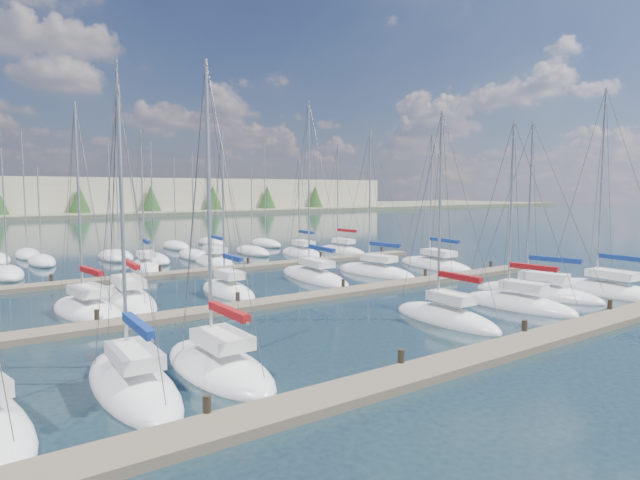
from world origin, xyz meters
TOP-DOWN VIEW (x-y plane):
  - ground at (0.00, 60.00)m, footprint 400.00×400.00m
  - dock_near at (0.00, 2.01)m, footprint 44.00×1.93m
  - dock_mid at (0.00, 16.01)m, footprint 44.00×1.93m
  - dock_far at (0.00, 30.01)m, footprint 44.00×1.93m
  - sailboat_f at (13.48, 8.31)m, footprint 3.99×8.66m
  - sailboat_g at (18.11, 6.13)m, footprint 3.57×8.86m
  - sailboat_r at (17.43, 34.61)m, footprint 2.58×7.69m
  - sailboat_i at (-9.05, 22.05)m, footprint 3.39×9.89m
  - sailboat_b at (-13.06, 6.93)m, footprint 2.78×8.18m
  - sailboat_m at (17.78, 21.20)m, footprint 3.97×9.54m
  - sailboat_p at (2.58, 35.12)m, footprint 3.92×8.87m
  - sailboat_l at (10.83, 21.41)m, footprint 3.56×8.49m
  - sailboat_q at (12.71, 35.31)m, footprint 3.21×7.69m
  - sailboat_h at (-11.80, 20.15)m, footprint 3.79×7.72m
  - sailboat_k at (5.23, 22.25)m, footprint 3.70×9.92m
  - sailboat_o at (-3.89, 35.06)m, footprint 3.40×7.02m
  - sailboat_e at (9.37, 6.96)m, footprint 3.20×7.44m
  - sailboat_j at (-2.78, 20.80)m, footprint 2.53×6.80m
  - sailboat_c at (-9.78, 6.96)m, footprint 2.85×7.52m
  - sailboat_d at (3.36, 7.16)m, footprint 2.42×7.14m
  - distant_boats at (-4.34, 43.76)m, footprint 36.93×20.75m

SIDE VIEW (x-z plane):
  - ground at x=0.00m, z-range 0.00..0.00m
  - dock_near at x=0.00m, z-range -0.40..0.70m
  - dock_mid at x=0.00m, z-range -0.40..0.70m
  - dock_far at x=0.00m, z-range -0.40..0.70m
  - sailboat_m at x=17.78m, z-range -6.23..6.57m
  - sailboat_b at x=-13.06m, z-range -5.49..5.84m
  - sailboat_q at x=12.71m, z-range -5.37..5.72m
  - sailboat_l at x=10.83m, z-range -6.10..6.45m
  - sailboat_h at x=-11.80m, z-range -6.12..6.47m
  - sailboat_c at x=-9.78m, z-range -6.14..6.50m
  - sailboat_f at x=13.48m, z-range -5.85..6.21m
  - sailboat_g at x=18.11m, z-range -7.02..7.38m
  - sailboat_p at x=2.58m, z-range -7.04..7.40m
  - sailboat_j at x=-2.78m, z-range -5.64..6.01m
  - sailboat_k at x=5.23m, z-range -7.08..7.45m
  - sailboat_e at x=9.37m, z-range -5.67..6.05m
  - sailboat_d at x=3.36m, z-range -5.73..6.11m
  - sailboat_i at x=-9.05m, z-range -7.63..8.01m
  - sailboat_r at x=17.43m, z-range -6.11..6.49m
  - sailboat_o at x=-3.89m, z-range -6.23..6.62m
  - distant_boats at x=-4.34m, z-range -6.36..6.94m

